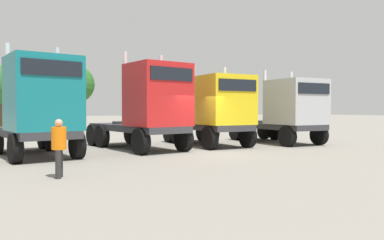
# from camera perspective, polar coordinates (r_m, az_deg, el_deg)

# --- Properties ---
(ground) EXTENTS (200.00, 200.00, 0.00)m
(ground) POSITION_cam_1_polar(r_m,az_deg,el_deg) (16.59, 1.82, -4.97)
(ground) COLOR gray
(semi_truck_teal) EXTENTS (3.48, 6.10, 4.48)m
(semi_truck_teal) POSITION_cam_1_polar(r_m,az_deg,el_deg) (15.84, -21.91, 1.94)
(semi_truck_teal) COLOR #333338
(semi_truck_teal) RESTS_ON ground
(semi_truck_red) EXTENTS (3.59, 6.64, 4.50)m
(semi_truck_red) POSITION_cam_1_polar(r_m,az_deg,el_deg) (17.42, -6.39, 1.94)
(semi_truck_red) COLOR #333338
(semi_truck_red) RESTS_ON ground
(semi_truck_yellow) EXTENTS (2.67, 5.87, 4.15)m
(semi_truck_yellow) POSITION_cam_1_polar(r_m,az_deg,el_deg) (19.34, 3.78, 1.55)
(semi_truck_yellow) COLOR #333338
(semi_truck_yellow) RESTS_ON ground
(semi_truck_silver) EXTENTS (2.59, 5.97, 4.08)m
(semi_truck_silver) POSITION_cam_1_polar(r_m,az_deg,el_deg) (21.45, 14.29, 1.43)
(semi_truck_silver) COLOR #333338
(semi_truck_silver) RESTS_ON ground
(visitor_in_hivis) EXTENTS (0.50, 0.50, 1.63)m
(visitor_in_hivis) POSITION_cam_1_polar(r_m,az_deg,el_deg) (11.13, -19.34, -3.43)
(visitor_in_hivis) COLOR #2C2C2C
(visitor_in_hivis) RESTS_ON ground
(oak_far_left) EXTENTS (3.41, 3.41, 5.75)m
(oak_far_left) POSITION_cam_1_polar(r_m,az_deg,el_deg) (37.00, -26.73, 4.72)
(oak_far_left) COLOR #4C3823
(oak_far_left) RESTS_ON ground
(oak_far_centre) EXTENTS (3.48, 3.48, 5.94)m
(oak_far_centre) POSITION_cam_1_polar(r_m,az_deg,el_deg) (36.36, -17.13, 5.13)
(oak_far_centre) COLOR #4C3823
(oak_far_centre) RESTS_ON ground
(oak_far_right) EXTENTS (3.48, 3.48, 5.42)m
(oak_far_right) POSITION_cam_1_polar(r_m,az_deg,el_deg) (38.86, -7.75, 4.19)
(oak_far_right) COLOR #4C3823
(oak_far_right) RESTS_ON ground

